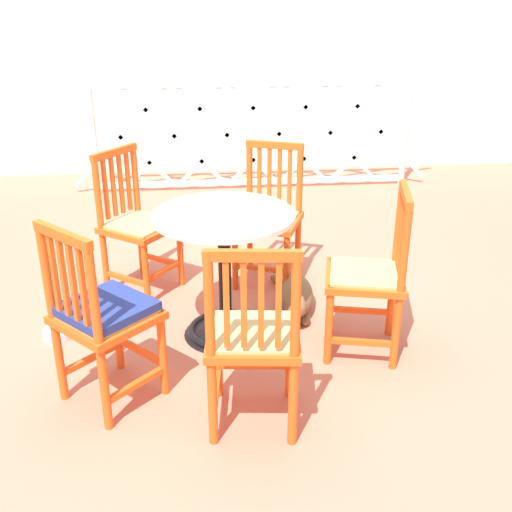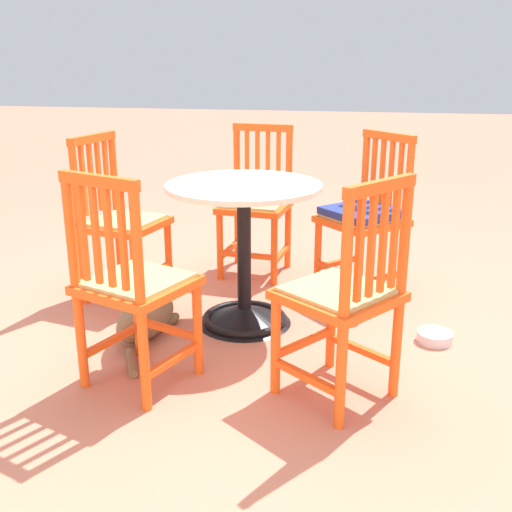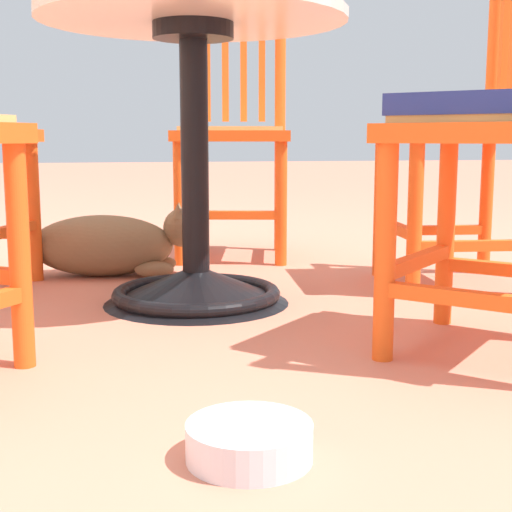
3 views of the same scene
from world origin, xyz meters
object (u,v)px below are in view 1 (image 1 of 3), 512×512
at_px(orange_chair_tucked_in, 370,277).
at_px(orange_chair_by_planter, 269,219).
at_px(orange_chair_facing_out, 137,226).
at_px(orange_chair_at_corner, 253,340).
at_px(tabby_cat, 296,299).
at_px(pet_water_bowl, 58,333).
at_px(orange_chair_near_fence, 103,316).
at_px(cafe_table, 225,289).

xyz_separation_m(orange_chair_tucked_in, orange_chair_by_planter, (-0.43, 0.91, 0.00)).
xyz_separation_m(orange_chair_facing_out, orange_chair_at_corner, (0.61, -1.43, 0.00)).
height_order(tabby_cat, pet_water_bowl, tabby_cat).
height_order(orange_chair_near_fence, orange_chair_at_corner, same).
bearing_deg(orange_chair_near_fence, orange_chair_by_planter, 53.68).
bearing_deg(pet_water_bowl, orange_chair_at_corner, -39.11).
height_order(orange_chair_tucked_in, orange_chair_by_planter, same).
xyz_separation_m(orange_chair_facing_out, orange_chair_tucked_in, (1.27, -0.87, 0.00)).
xyz_separation_m(orange_chair_at_corner, orange_chair_tucked_in, (0.66, 0.56, 0.00)).
relative_size(orange_chair_facing_out, orange_chair_at_corner, 1.00).
bearing_deg(orange_chair_near_fence, tabby_cat, 36.25).
bearing_deg(orange_chair_tucked_in, orange_chair_at_corner, -139.92).
relative_size(cafe_table, tabby_cat, 1.02).
distance_m(orange_chair_near_fence, orange_chair_by_planter, 1.52).
bearing_deg(orange_chair_by_planter, orange_chair_tucked_in, -64.90).
bearing_deg(orange_chair_at_corner, orange_chair_near_fence, 159.87).
relative_size(cafe_table, orange_chair_at_corner, 0.83).
bearing_deg(pet_water_bowl, orange_chair_facing_out, 54.16).
xyz_separation_m(orange_chair_at_corner, tabby_cat, (0.35, 0.99, -0.34)).
distance_m(orange_chair_at_corner, orange_chair_tucked_in, 0.87).
height_order(orange_chair_facing_out, tabby_cat, orange_chair_facing_out).
distance_m(cafe_table, orange_chair_near_fence, 0.81).
xyz_separation_m(orange_chair_near_fence, orange_chair_at_corner, (0.66, -0.24, -0.01)).
bearing_deg(pet_water_bowl, orange_chair_by_planter, 26.43).
relative_size(orange_chair_at_corner, orange_chair_tucked_in, 1.00).
xyz_separation_m(orange_chair_at_corner, orange_chair_by_planter, (0.24, 1.47, 0.00)).
relative_size(cafe_table, orange_chair_facing_out, 0.83).
bearing_deg(orange_chair_tucked_in, cafe_table, 162.82).
bearing_deg(orange_chair_facing_out, orange_chair_at_corner, -66.96).
height_order(orange_chair_near_fence, pet_water_bowl, orange_chair_near_fence).
relative_size(orange_chair_tucked_in, orange_chair_by_planter, 1.00).
bearing_deg(orange_chair_facing_out, pet_water_bowl, -125.84).
height_order(orange_chair_by_planter, pet_water_bowl, orange_chair_by_planter).
bearing_deg(tabby_cat, orange_chair_by_planter, 103.63).
bearing_deg(cafe_table, tabby_cat, 24.71).
height_order(cafe_table, tabby_cat, cafe_table).
distance_m(cafe_table, orange_chair_at_corner, 0.81).
bearing_deg(tabby_cat, cafe_table, -155.29).
distance_m(orange_chair_at_corner, pet_water_bowl, 1.39).
bearing_deg(orange_chair_at_corner, pet_water_bowl, 140.89).
xyz_separation_m(orange_chair_by_planter, pet_water_bowl, (-1.27, -0.63, -0.41)).
bearing_deg(orange_chair_by_planter, orange_chair_at_corner, -99.12).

